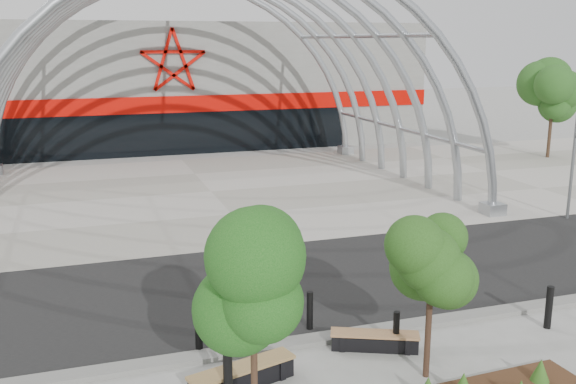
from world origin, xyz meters
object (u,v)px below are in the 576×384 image
object	(u,v)px
street_tree_1	(432,252)
bollard_2	(310,311)
bench_1	(375,341)
signal_pole	(573,162)
bench_0	(242,377)
street_tree_0	(253,291)

from	to	relation	value
street_tree_1	bollard_2	size ratio (longest dim) A/B	3.91
bench_1	bollard_2	xyz separation A→B (m)	(-1.04, 1.45, 0.29)
bench_1	signal_pole	bearing A→B (deg)	32.37
bench_0	bench_1	xyz separation A→B (m)	(3.26, 0.65, -0.03)
street_tree_1	bench_0	bearing A→B (deg)	168.52
street_tree_1	signal_pole	bearing A→B (deg)	38.10
street_tree_0	bollard_2	xyz separation A→B (m)	(2.39, 3.69, -2.24)
bollard_2	bench_1	bearing A→B (deg)	-54.34
bench_0	street_tree_0	bearing A→B (deg)	-96.20
street_tree_0	signal_pole	bearing A→B (deg)	32.52
bollard_2	bench_0	bearing A→B (deg)	-136.61
street_tree_0	bench_0	world-z (taller)	street_tree_0
street_tree_0	street_tree_1	bearing A→B (deg)	11.80
street_tree_0	street_tree_1	world-z (taller)	street_tree_1
bench_1	street_tree_1	bearing A→B (deg)	-70.13
signal_pole	bench_1	world-z (taller)	signal_pole
signal_pole	bollard_2	size ratio (longest dim) A/B	4.43
street_tree_1	bench_1	bearing A→B (deg)	109.87
signal_pole	bench_0	xyz separation A→B (m)	(-15.33, -8.30, -2.03)
bench_0	bench_1	bearing A→B (deg)	11.21
street_tree_0	bench_1	xyz separation A→B (m)	(3.44, 2.24, -2.52)
street_tree_1	bench_0	world-z (taller)	street_tree_1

